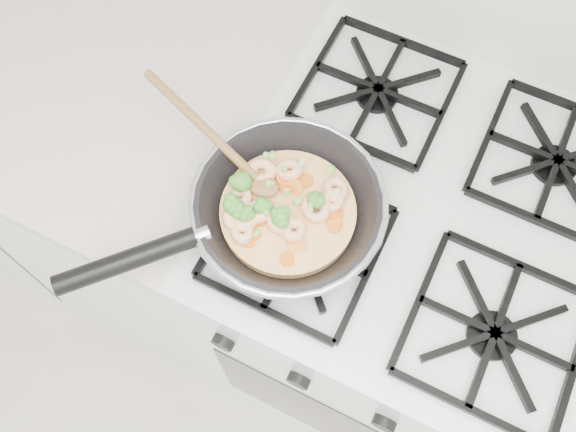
% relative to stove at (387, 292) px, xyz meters
% --- Properties ---
extents(stove, '(0.60, 0.60, 0.92)m').
position_rel_stove_xyz_m(stove, '(0.00, 0.00, 0.00)').
color(stove, white).
rests_on(stove, ground).
extents(counter_left, '(1.00, 0.60, 0.90)m').
position_rel_stove_xyz_m(counter_left, '(-0.80, 0.00, -0.01)').
color(counter_left, silver).
rests_on(counter_left, ground).
extents(skillet, '(0.42, 0.40, 0.09)m').
position_rel_stove_xyz_m(skillet, '(-0.19, -0.13, 0.50)').
color(skillet, black).
rests_on(skillet, stove).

